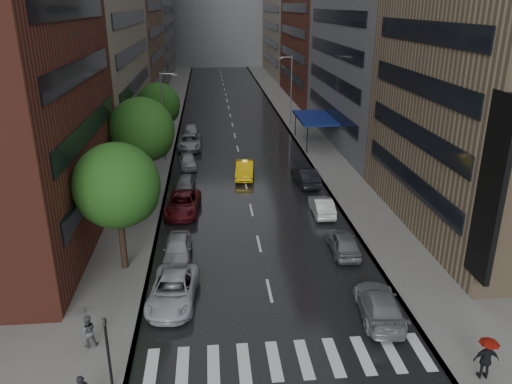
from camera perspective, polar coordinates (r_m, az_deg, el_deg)
The scene contains 19 objects.
ground at distance 25.91m, azimuth 2.64°, elevation -15.86°, with size 220.00×220.00×0.00m, color gray.
road at distance 72.30m, azimuth -2.88°, elevation 8.40°, with size 14.00×140.00×0.01m, color black.
sidewalk_left at distance 72.46m, azimuth -10.08°, elevation 8.19°, with size 4.00×140.00×0.15m, color gray.
sidewalk_right at distance 73.23m, azimuth 4.25°, elevation 8.58°, with size 4.00×140.00×0.15m, color gray.
crosswalk at distance 24.37m, azimuth 3.82°, elevation -18.59°, with size 13.15×2.80×0.01m.
buildings_right at distance 79.36m, azimuth 8.27°, elevation 20.26°, with size 8.05×109.10×36.00m.
building_far at distance 138.60m, azimuth -4.45°, elevation 20.93°, with size 40.00×14.00×32.00m, color slate.
tree_near at distance 30.08m, azimuth -15.63°, elevation 0.69°, with size 5.06×5.06×8.07m.
tree_mid at distance 41.69m, azimuth -12.95°, elevation 6.88°, with size 5.33×5.33×8.50m.
tree_far at distance 56.45m, azimuth -11.09°, elevation 9.81°, with size 4.68×4.68×7.46m.
taxi at distance 47.09m, azimuth -1.28°, elevation 2.59°, with size 1.62×4.65×1.53m, color yellow.
parked_cars_left at distance 44.26m, azimuth -8.09°, elevation 1.14°, with size 2.94×41.89×1.58m.
parked_cars_right at distance 35.48m, azimuth 8.98°, elevation -4.01°, with size 2.54×25.57×1.56m.
ped_black_umbrella at distance 25.43m, azimuth -18.77°, elevation -14.07°, with size 0.96×0.98×2.09m.
ped_red_umbrella at distance 24.57m, azimuth 24.90°, elevation -16.55°, with size 1.13×0.82×2.01m.
traffic_light at distance 22.32m, azimuth -16.62°, elevation -16.58°, with size 0.18×0.15×3.45m.
street_lamp_left at distance 51.86m, azimuth -10.54°, elevation 8.67°, with size 1.74×0.22×9.00m.
street_lamp_right at distance 67.29m, azimuth 3.98°, elevation 11.68°, with size 1.74×0.22×9.00m.
awning at distance 58.19m, azimuth 6.76°, elevation 8.40°, with size 4.00×8.00×3.12m.
Camera 1 is at (-3.11, -20.57, 15.45)m, focal length 35.00 mm.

